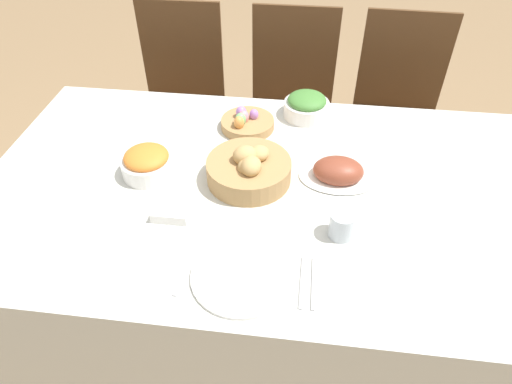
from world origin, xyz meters
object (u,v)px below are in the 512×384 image
object	(u,v)px
chair_far_right	(397,110)
green_salad_bowl	(307,106)
chair_far_left	(181,96)
bread_basket	(249,169)
egg_basket	(247,122)
dinner_plate	(242,275)
knife	(302,282)
ham_platter	(338,172)
fork	(183,270)
carrot_bowl	(147,163)
spoon	(314,283)
drinking_cup	(342,225)
chair_far_center	(291,103)
butter_dish	(171,213)

from	to	relation	value
chair_far_right	green_salad_bowl	xyz separation A→B (m)	(-0.45, -0.47, 0.27)
chair_far_left	bread_basket	size ratio (longest dim) A/B	3.45
egg_basket	dinner_plate	distance (m)	0.71
dinner_plate	knife	world-z (taller)	dinner_plate
green_salad_bowl	dinner_plate	bearing A→B (deg)	-99.46
ham_platter	dinner_plate	xyz separation A→B (m)	(-0.26, -0.44, -0.02)
bread_basket	dinner_plate	distance (m)	0.40
chair_far_right	egg_basket	size ratio (longest dim) A/B	4.73
bread_basket	dinner_plate	xyz separation A→B (m)	(0.03, -0.40, -0.04)
fork	dinner_plate	bearing A→B (deg)	0.42
carrot_bowl	spoon	world-z (taller)	carrot_bowl
chair_far_right	egg_basket	bearing A→B (deg)	-136.49
chair_far_right	fork	bearing A→B (deg)	-117.84
chair_far_left	knife	xyz separation A→B (m)	(0.68, -1.29, 0.23)
chair_far_right	knife	distance (m)	1.38
chair_far_right	drinking_cup	bearing A→B (deg)	-104.12
chair_far_left	green_salad_bowl	xyz separation A→B (m)	(0.65, -0.47, 0.27)
green_salad_bowl	knife	size ratio (longest dim) A/B	1.05
bread_basket	drinking_cup	distance (m)	0.37
dinner_plate	drinking_cup	distance (m)	0.32
egg_basket	knife	size ratio (longest dim) A/B	1.19
carrot_bowl	knife	world-z (taller)	carrot_bowl
chair_far_right	drinking_cup	distance (m)	1.18
chair_far_center	butter_dish	size ratio (longest dim) A/B	8.83
bread_basket	green_salad_bowl	distance (m)	0.45
chair_far_right	butter_dish	world-z (taller)	chair_far_right
chair_far_right	chair_far_left	distance (m)	1.10
drinking_cup	knife	bearing A→B (deg)	-118.75
fork	spoon	size ratio (longest dim) A/B	1.00
green_salad_bowl	spoon	distance (m)	0.82
green_salad_bowl	dinner_plate	distance (m)	0.83
drinking_cup	butter_dish	world-z (taller)	drinking_cup
carrot_bowl	fork	world-z (taller)	carrot_bowl
bread_basket	egg_basket	xyz separation A→B (m)	(-0.05, 0.30, -0.02)
bread_basket	egg_basket	bearing A→B (deg)	99.43
egg_basket	green_salad_bowl	distance (m)	0.25
chair_far_center	chair_far_left	size ratio (longest dim) A/B	1.00
chair_far_right	green_salad_bowl	world-z (taller)	chair_far_right
carrot_bowl	spoon	size ratio (longest dim) A/B	1.03
egg_basket	knife	distance (m)	0.75
drinking_cup	chair_far_center	bearing A→B (deg)	100.49
egg_basket	drinking_cup	xyz separation A→B (m)	(0.35, -0.52, 0.02)
chair_far_center	carrot_bowl	size ratio (longest dim) A/B	5.47
green_salad_bowl	chair_far_center	bearing A→B (deg)	99.43
dinner_plate	chair_far_left	bearing A→B (deg)	111.79
carrot_bowl	butter_dish	distance (m)	0.24
carrot_bowl	chair_far_center	bearing A→B (deg)	64.44
ham_platter	green_salad_bowl	distance (m)	0.40
carrot_bowl	dinner_plate	world-z (taller)	carrot_bowl
dinner_plate	knife	distance (m)	0.16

